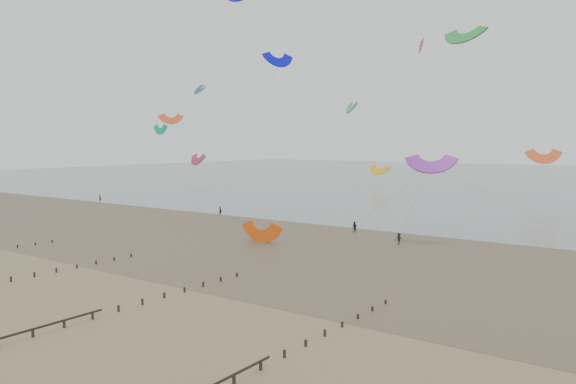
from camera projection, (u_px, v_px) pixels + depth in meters
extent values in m
plane|color=brown|center=(125.00, 295.00, 54.54)|extent=(500.00, 500.00, 0.00)
plane|color=#475654|center=(549.00, 180.00, 216.31)|extent=(500.00, 500.00, 0.00)
plane|color=#473A28|center=(319.00, 243.00, 82.85)|extent=(500.00, 500.00, 0.00)
ellipsoid|color=slate|center=(168.00, 243.00, 82.80)|extent=(23.60, 14.36, 0.01)
ellipsoid|color=slate|center=(403.00, 248.00, 78.30)|extent=(33.64, 18.32, 0.01)
ellipsoid|color=slate|center=(161.00, 218.00, 110.14)|extent=(26.95, 14.22, 0.01)
cube|color=black|center=(17.00, 247.00, 78.57)|extent=(0.16, 0.16, 0.51)
cube|color=black|center=(35.00, 244.00, 80.70)|extent=(0.16, 0.16, 0.48)
cube|color=black|center=(52.00, 241.00, 82.83)|extent=(0.16, 0.16, 0.45)
cube|color=black|center=(11.00, 280.00, 59.59)|extent=(0.16, 0.16, 0.62)
cube|color=black|center=(34.00, 275.00, 61.72)|extent=(0.16, 0.16, 0.59)
cube|color=black|center=(56.00, 271.00, 63.85)|extent=(0.16, 0.16, 0.57)
cube|color=black|center=(77.00, 267.00, 65.98)|extent=(0.16, 0.16, 0.54)
cube|color=black|center=(96.00, 263.00, 68.11)|extent=(0.16, 0.16, 0.51)
cube|color=black|center=(114.00, 259.00, 70.24)|extent=(0.16, 0.16, 0.48)
cube|color=black|center=(131.00, 256.00, 72.37)|extent=(0.16, 0.16, 0.45)
cube|color=black|center=(33.00, 333.00, 42.74)|extent=(0.16, 0.16, 0.71)
cube|color=black|center=(64.00, 324.00, 44.87)|extent=(0.16, 0.16, 0.68)
cube|color=black|center=(93.00, 316.00, 47.00)|extent=(0.16, 0.16, 0.65)
cube|color=black|center=(119.00, 309.00, 49.13)|extent=(0.16, 0.16, 0.62)
cube|color=black|center=(142.00, 302.00, 51.26)|extent=(0.16, 0.16, 0.59)
cube|color=black|center=(164.00, 296.00, 53.39)|extent=(0.16, 0.16, 0.57)
cube|color=black|center=(185.00, 290.00, 55.52)|extent=(0.16, 0.16, 0.54)
cube|color=black|center=(203.00, 285.00, 57.65)|extent=(0.16, 0.16, 0.51)
cube|color=black|center=(221.00, 280.00, 59.78)|extent=(0.16, 0.16, 0.48)
cube|color=black|center=(237.00, 275.00, 61.91)|extent=(0.16, 0.16, 0.45)
cube|color=black|center=(234.00, 380.00, 34.41)|extent=(0.16, 0.16, 0.68)
cube|color=black|center=(261.00, 366.00, 36.54)|extent=(0.16, 0.16, 0.65)
cube|color=black|center=(284.00, 354.00, 38.67)|extent=(0.16, 0.16, 0.62)
cube|color=black|center=(306.00, 343.00, 40.80)|extent=(0.16, 0.16, 0.59)
cube|color=black|center=(325.00, 333.00, 42.93)|extent=(0.16, 0.16, 0.57)
cube|color=black|center=(342.00, 325.00, 45.06)|extent=(0.16, 0.16, 0.54)
cube|color=black|center=(358.00, 316.00, 47.19)|extent=(0.16, 0.16, 0.51)
cube|color=black|center=(372.00, 309.00, 49.32)|extent=(0.16, 0.16, 0.48)
cube|color=black|center=(386.00, 302.00, 51.45)|extent=(0.16, 0.16, 0.45)
imported|color=black|center=(220.00, 211.00, 114.14)|extent=(0.64, 0.43, 1.72)
imported|color=black|center=(100.00, 198.00, 138.98)|extent=(0.65, 0.45, 1.70)
imported|color=black|center=(355.00, 227.00, 92.18)|extent=(1.01, 0.88, 1.77)
imported|color=black|center=(399.00, 239.00, 81.12)|extent=(1.27, 1.02, 1.71)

